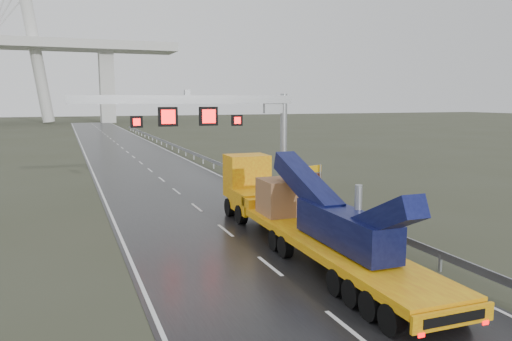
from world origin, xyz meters
name	(u,v)px	position (x,y,z in m)	size (l,w,h in m)	color
ground	(316,303)	(0.00, 0.00, 0.00)	(400.00, 400.00, 0.00)	#353827
road	(141,163)	(0.00, 40.00, 0.01)	(11.00, 200.00, 0.02)	black
guardrail	(223,165)	(6.10, 30.00, 0.70)	(0.20, 140.00, 1.40)	gray
sign_gantry	(218,117)	(2.10, 17.99, 5.61)	(14.90, 1.20, 7.42)	silver
heavy_haul_truck	(293,209)	(2.31, 6.75, 1.67)	(2.95, 18.41, 4.31)	yellow
exit_sign_pair	(312,177)	(7.10, 13.91, 1.87)	(1.50, 0.55, 2.67)	#919599
striped_barrier	(301,194)	(6.89, 15.10, 0.58)	(0.68, 0.37, 1.16)	red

